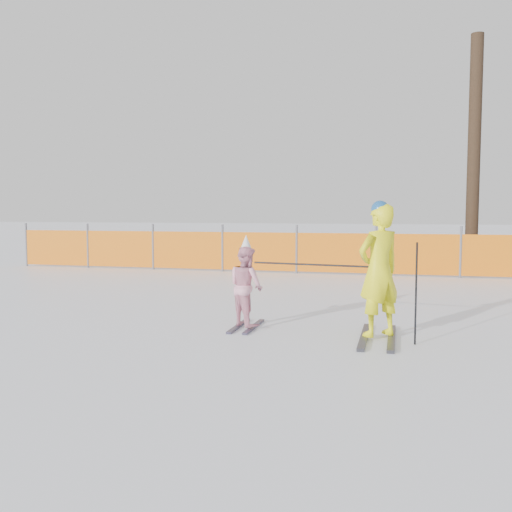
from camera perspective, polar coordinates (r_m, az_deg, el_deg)
The scene contains 6 objects.
ground at distance 7.55m, azimuth -0.94°, elevation -7.88°, with size 120.00×120.00×0.00m, color white.
adult at distance 7.34m, azimuth 12.20°, elevation -1.44°, with size 0.72×1.49×1.75m.
child at distance 7.92m, azimuth -0.99°, elevation -2.95°, with size 0.68×0.98×1.30m.
ski_poles at distance 7.36m, azimuth 9.79°, elevation -2.06°, with size 2.15×0.48×1.25m.
safety_fence at distance 14.90m, azimuth 0.60°, elevation 0.48°, with size 14.21×0.06×1.25m.
tree_trunks at distance 16.95m, azimuth 23.91°, elevation 8.60°, with size 3.91×2.13×6.22m.
Camera 1 is at (1.93, -7.12, 1.64)m, focal length 40.00 mm.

